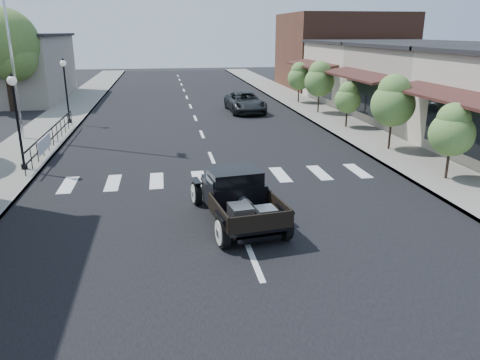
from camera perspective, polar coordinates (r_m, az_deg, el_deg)
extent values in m
plane|color=black|center=(14.28, -0.52, -4.54)|extent=(120.00, 120.00, 0.00)
cube|color=black|center=(28.65, -5.18, 6.80)|extent=(14.00, 80.00, 0.02)
cube|color=gray|center=(29.29, -22.09, 5.94)|extent=(3.00, 80.00, 0.15)
cube|color=gray|center=(30.44, 11.11, 7.31)|extent=(3.00, 80.00, 0.15)
cube|color=#ACA390|center=(31.29, 24.09, 10.44)|extent=(10.00, 9.00, 4.50)
cube|color=beige|center=(39.10, 16.89, 12.37)|extent=(10.00, 9.00, 4.50)
cube|color=brown|center=(48.38, 12.32, 15.10)|extent=(11.00, 10.00, 7.00)
cylinder|color=silver|center=(26.10, -26.85, 18.80)|extent=(0.12, 0.12, 13.12)
imported|color=black|center=(32.72, 0.63, 9.44)|extent=(2.43, 4.99, 1.37)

